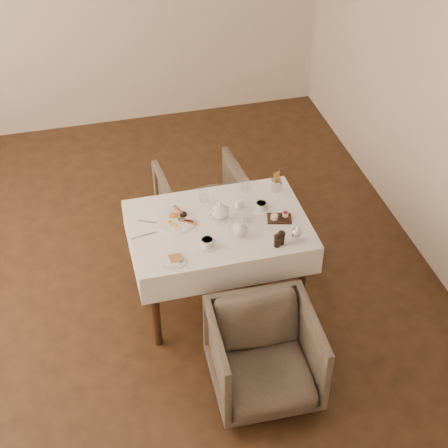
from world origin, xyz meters
TOP-DOWN VIEW (x-y plane):
  - table at (0.47, -0.39)m, footprint 1.28×0.88m
  - armchair_near at (0.56, -1.29)m, footprint 0.71×0.73m
  - armchair_far at (0.53, 0.43)m, footprint 0.74×0.76m
  - breakfast_plate at (0.19, -0.28)m, footprint 0.29×0.29m
  - side_plate at (0.08, -0.71)m, footprint 0.18×0.17m
  - teapot_centre at (0.50, -0.33)m, footprint 0.20×0.17m
  - teapot_front at (0.58, -0.55)m, footprint 0.17×0.15m
  - creamer at (0.66, -0.25)m, footprint 0.09×0.09m
  - teacup_near at (0.33, -0.61)m, footprint 0.14×0.14m
  - teacup_far at (0.81, -0.31)m, footprint 0.13×0.13m
  - glass_left at (0.43, -0.10)m, footprint 0.07×0.07m
  - glass_mid at (0.68, -0.41)m, footprint 0.09×0.09m
  - glass_right at (0.76, -0.05)m, footprint 0.08×0.08m
  - condiment_board at (0.90, -0.45)m, footprint 0.20×0.16m
  - pepper_mill_left at (0.80, -0.73)m, footprint 0.07×0.07m
  - pepper_mill_right at (0.84, -0.71)m, footprint 0.06×0.06m
  - silver_pot at (0.95, -0.69)m, footprint 0.13×0.12m
  - fries_cup at (0.99, -0.10)m, footprint 0.08×0.08m
  - cutlery_fork at (0.00, -0.26)m, footprint 0.18×0.09m
  - cutlery_knife at (-0.07, -0.39)m, footprint 0.18×0.05m

SIDE VIEW (x-z plane):
  - armchair_far at x=0.53m, z-range 0.00..0.64m
  - armchair_near at x=0.56m, z-range 0.00..0.64m
  - table at x=0.47m, z-range 0.26..1.02m
  - cutlery_knife at x=-0.07m, z-range 0.76..0.76m
  - cutlery_fork at x=0.00m, z-range 0.76..0.76m
  - side_plate at x=0.08m, z-range 0.75..0.77m
  - breakfast_plate at x=0.19m, z-range 0.75..0.78m
  - condiment_board at x=0.90m, z-range 0.75..0.79m
  - teacup_far at x=0.81m, z-range 0.75..0.82m
  - teacup_near at x=0.33m, z-range 0.75..0.82m
  - creamer at x=0.66m, z-range 0.76..0.84m
  - glass_left at x=0.43m, z-range 0.76..0.85m
  - glass_right at x=0.76m, z-range 0.76..0.85m
  - glass_mid at x=0.68m, z-range 0.76..0.85m
  - pepper_mill_left at x=0.80m, z-range 0.76..0.86m
  - pepper_mill_right at x=0.84m, z-range 0.76..0.87m
  - silver_pot at x=0.95m, z-range 0.76..0.87m
  - teapot_front at x=0.58m, z-range 0.76..0.87m
  - teapot_centre at x=0.50m, z-range 0.76..0.89m
  - fries_cup at x=0.99m, z-range 0.74..0.91m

